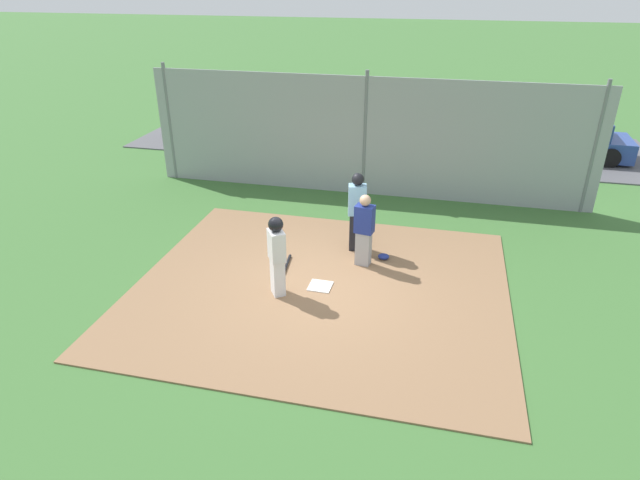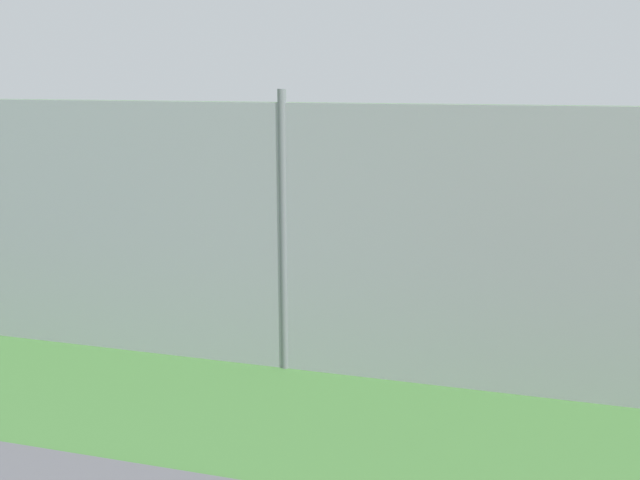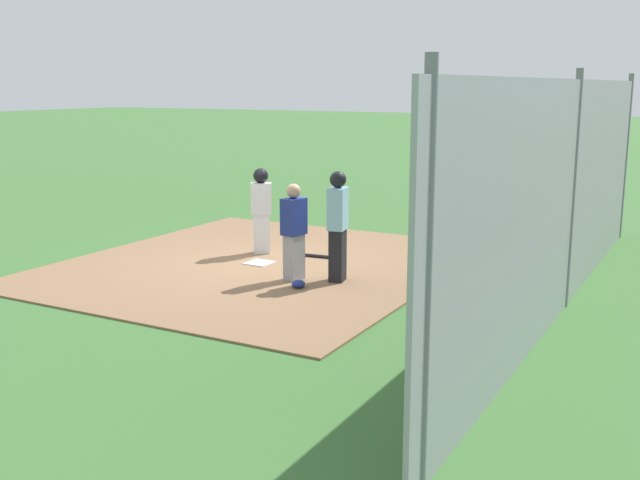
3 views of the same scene
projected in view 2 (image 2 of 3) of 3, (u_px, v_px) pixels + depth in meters
name	position (u px, v px, depth m)	size (l,w,h in m)	color
ground_plane	(367.00, 258.00, 13.23)	(140.00, 140.00, 0.00)	#3D6B33
dirt_infield	(367.00, 257.00, 13.23)	(7.20, 6.40, 0.03)	#896647
home_plate	(367.00, 256.00, 13.22)	(0.44, 0.44, 0.02)	white
catcher	(319.00, 227.00, 12.16)	(0.42, 0.32, 1.56)	#9E9EA3
umpire	(325.00, 228.00, 11.45)	(0.42, 0.33, 1.77)	black
runner	(408.00, 209.00, 13.22)	(0.43, 0.46, 1.60)	silver
baseball_bat	(407.00, 268.00, 12.38)	(0.06, 0.06, 0.81)	black
catcher_mask	(293.00, 270.00, 12.15)	(0.24, 0.20, 0.12)	navy
backstop_fence	(284.00, 241.00, 7.94)	(12.00, 0.10, 3.35)	#93999E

